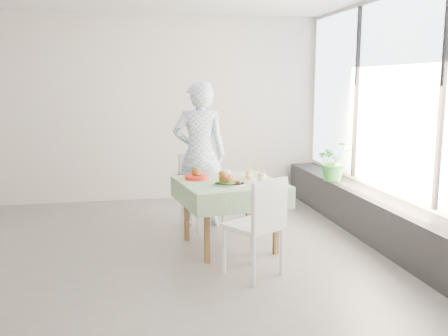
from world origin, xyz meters
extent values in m
plane|color=#5A5855|center=(0.00, 0.00, 0.00)|extent=(6.00, 6.00, 0.00)
cube|color=beige|center=(0.00, 2.50, 1.40)|extent=(6.00, 0.02, 2.80)
cube|color=beige|center=(0.00, -2.50, 1.40)|extent=(6.00, 0.02, 2.80)
cube|color=beige|center=(3.00, 0.00, 1.40)|extent=(0.02, 5.00, 2.80)
cube|color=#D1E0F9|center=(2.97, 0.00, 1.65)|extent=(0.01, 4.80, 2.18)
cube|color=black|center=(2.80, 0.00, 0.25)|extent=(0.40, 4.80, 0.50)
cube|color=brown|center=(1.07, -0.01, 0.71)|extent=(1.02, 1.02, 0.04)
cube|color=beige|center=(1.07, -0.01, 0.74)|extent=(1.18, 1.18, 0.01)
cube|color=white|center=(0.91, 0.83, 0.46)|extent=(0.57, 0.57, 0.04)
cube|color=white|center=(0.83, 1.01, 0.70)|extent=(0.41, 0.21, 0.43)
cube|color=white|center=(1.12, -0.83, 0.48)|extent=(0.61, 0.61, 0.04)
cube|color=white|center=(1.23, -1.00, 0.72)|extent=(0.40, 0.27, 0.44)
imported|color=#7EA7CB|center=(0.89, 0.91, 0.91)|extent=(0.70, 0.50, 1.82)
cylinder|color=white|center=(1.03, -0.21, 0.75)|extent=(0.33, 0.33, 0.02)
cylinder|color=#1C5816|center=(0.99, -0.21, 0.77)|extent=(0.18, 0.18, 0.02)
ellipsoid|color=#945923|center=(0.99, -0.21, 0.82)|extent=(0.15, 0.14, 0.12)
ellipsoid|color=white|center=(0.99, -0.21, 0.87)|extent=(0.11, 0.10, 0.08)
cylinder|color=#A10F10|center=(1.13, -0.23, 0.78)|extent=(0.05, 0.05, 0.03)
cylinder|color=white|center=(1.31, 0.08, 0.80)|extent=(0.08, 0.08, 0.12)
cylinder|color=orange|center=(1.31, 0.08, 0.79)|extent=(0.07, 0.07, 0.08)
cylinder|color=white|center=(1.31, 0.08, 0.86)|extent=(0.09, 0.09, 0.01)
cylinder|color=gold|center=(1.32, 0.08, 0.90)|extent=(0.01, 0.03, 0.16)
cylinder|color=white|center=(1.39, -0.14, 0.81)|extent=(0.09, 0.09, 0.13)
cylinder|color=white|center=(1.39, -0.14, 0.79)|extent=(0.08, 0.08, 0.10)
cylinder|color=white|center=(1.39, -0.14, 0.88)|extent=(0.10, 0.10, 0.01)
cylinder|color=gold|center=(1.40, -0.14, 0.92)|extent=(0.01, 0.03, 0.18)
cylinder|color=red|center=(0.75, 0.17, 0.76)|extent=(0.27, 0.27, 0.04)
cylinder|color=white|center=(0.75, 0.17, 0.77)|extent=(0.23, 0.23, 0.02)
ellipsoid|color=#945923|center=(0.75, 0.17, 0.82)|extent=(0.12, 0.11, 0.10)
imported|color=#2A802F|center=(2.69, 0.94, 0.77)|extent=(0.54, 0.49, 0.53)
camera|label=1|loc=(-0.02, -5.17, 1.79)|focal=40.00mm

